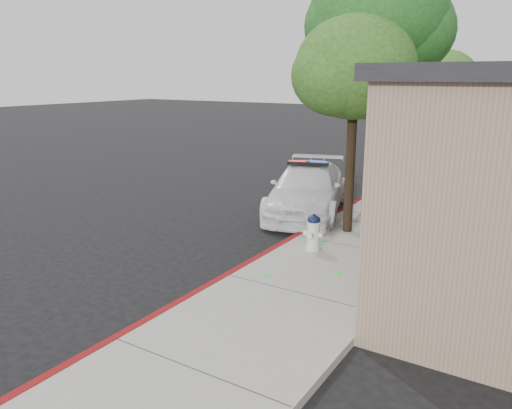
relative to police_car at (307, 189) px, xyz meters
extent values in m
plane|color=black|center=(0.92, -5.62, -0.74)|extent=(120.00, 120.00, 0.00)
cube|color=gray|center=(2.52, -2.62, -0.66)|extent=(3.20, 60.00, 0.15)
cube|color=maroon|center=(0.98, -2.62, -0.66)|extent=(0.14, 60.00, 0.16)
cube|color=black|center=(4.09, -4.62, 1.21)|extent=(0.08, 1.48, 1.68)
cube|color=black|center=(4.09, -1.62, 1.21)|extent=(0.08, 1.48, 1.68)
cube|color=black|center=(4.09, 1.38, 1.21)|extent=(0.08, 1.48, 1.68)
cube|color=black|center=(4.09, 4.38, 1.21)|extent=(0.08, 1.48, 1.68)
cube|color=black|center=(4.09, 7.38, 1.21)|extent=(0.08, 1.48, 1.68)
cube|color=black|center=(4.09, 10.38, 1.21)|extent=(0.08, 1.48, 1.68)
cube|color=black|center=(4.09, 13.38, 1.21)|extent=(0.08, 1.48, 1.68)
imported|color=white|center=(0.00, 0.00, 0.00)|extent=(3.55, 5.47, 1.47)
cube|color=black|center=(0.00, 0.00, 0.79)|extent=(1.23, 0.64, 0.10)
cube|color=red|center=(-0.30, -0.10, 0.80)|extent=(0.57, 0.39, 0.11)
cube|color=#0C2AD3|center=(0.30, 0.10, 0.80)|extent=(0.57, 0.39, 0.11)
cylinder|color=white|center=(1.82, -3.32, -0.56)|extent=(0.35, 0.35, 0.06)
cylinder|color=white|center=(1.82, -3.32, -0.24)|extent=(0.29, 0.29, 0.57)
cylinder|color=white|center=(1.82, -3.32, 0.06)|extent=(0.33, 0.33, 0.04)
ellipsoid|color=black|center=(1.82, -3.32, 0.13)|extent=(0.30, 0.30, 0.23)
cylinder|color=black|center=(1.82, -3.32, 0.23)|extent=(0.07, 0.07, 0.06)
cylinder|color=white|center=(1.64, -3.32, -0.22)|extent=(0.13, 0.12, 0.11)
cylinder|color=white|center=(1.99, -3.31, -0.22)|extent=(0.13, 0.12, 0.11)
cylinder|color=white|center=(1.82, -3.49, -0.19)|extent=(0.15, 0.13, 0.15)
cylinder|color=black|center=(1.94, -1.54, 1.06)|extent=(0.24, 0.24, 3.29)
ellipsoid|color=#244816|center=(1.94, -1.54, 3.52)|extent=(2.92, 2.92, 2.49)
ellipsoid|color=#244816|center=(2.28, -1.13, 3.25)|extent=(2.19, 2.19, 1.86)
ellipsoid|color=#244816|center=(1.68, -1.92, 3.34)|extent=(2.28, 2.28, 1.94)
cylinder|color=black|center=(1.80, 0.27, 1.61)|extent=(0.31, 0.31, 4.39)
ellipsoid|color=#184C1A|center=(1.80, 0.27, 4.87)|extent=(3.68, 3.68, 3.13)
ellipsoid|color=#184C1A|center=(2.28, 0.61, 4.51)|extent=(2.97, 2.97, 2.52)
ellipsoid|color=#184C1A|center=(1.31, 0.05, 4.63)|extent=(2.85, 2.85, 2.42)
cylinder|color=black|center=(1.62, 9.80, 0.96)|extent=(0.23, 0.23, 3.10)
ellipsoid|color=#2A581B|center=(1.62, 9.80, 3.30)|extent=(2.65, 2.65, 2.26)
ellipsoid|color=#2A581B|center=(2.01, 10.07, 3.04)|extent=(2.03, 2.03, 1.73)
ellipsoid|color=#2A581B|center=(1.42, 9.48, 3.13)|extent=(2.12, 2.12, 1.80)
camera|label=1|loc=(6.54, -13.32, 3.34)|focal=34.99mm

